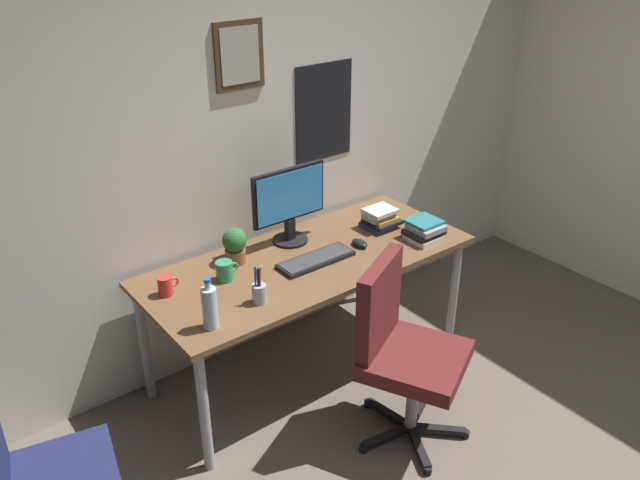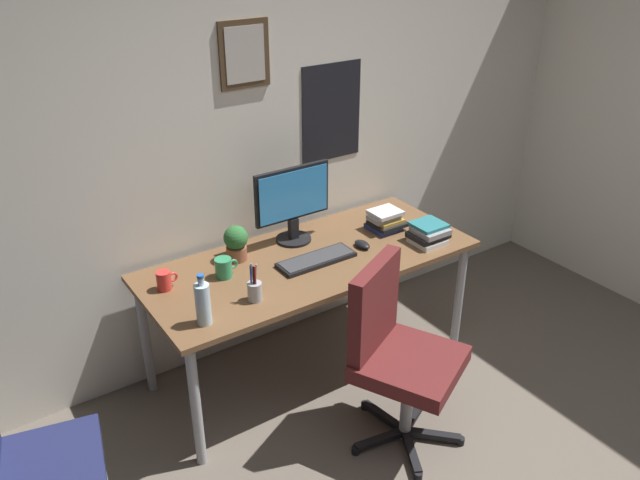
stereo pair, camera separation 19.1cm
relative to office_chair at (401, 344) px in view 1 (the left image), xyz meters
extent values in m
cube|color=silver|center=(0.06, 1.14, 0.77)|extent=(4.40, 0.08, 2.60)
cube|color=#4C3823|center=(-0.16, 1.10, 1.21)|extent=(0.28, 0.02, 0.34)
cube|color=beige|center=(-0.16, 1.08, 1.21)|extent=(0.22, 0.00, 0.28)
cube|color=black|center=(0.39, 1.10, 0.82)|extent=(0.40, 0.01, 0.56)
cube|color=brown|center=(-0.05, 0.68, 0.18)|extent=(1.81, 0.77, 0.03)
cylinder|color=#9EA0A5|center=(-0.89, 0.35, -0.18)|extent=(0.05, 0.05, 0.69)
cylinder|color=#9EA0A5|center=(0.80, 0.35, -0.18)|extent=(0.05, 0.05, 0.69)
cylinder|color=#9EA0A5|center=(-0.89, 1.00, -0.18)|extent=(0.05, 0.05, 0.69)
cylinder|color=#9EA0A5|center=(0.80, 1.00, -0.18)|extent=(0.05, 0.05, 0.69)
cube|color=#591E1E|center=(0.04, -0.07, -0.07)|extent=(0.62, 0.62, 0.08)
cube|color=#591E1E|center=(-0.05, 0.11, 0.20)|extent=(0.41, 0.25, 0.45)
cylinder|color=#9EA0A5|center=(0.04, -0.07, -0.32)|extent=(0.08, 0.08, 0.42)
cube|color=black|center=(0.16, -0.01, -0.49)|extent=(0.27, 0.16, 0.03)
cylinder|color=black|center=(0.29, 0.06, -0.51)|extent=(0.05, 0.05, 0.04)
cube|color=black|center=(0.01, 0.07, -0.49)|extent=(0.08, 0.28, 0.03)
cylinder|color=black|center=(-0.01, 0.21, -0.51)|extent=(0.05, 0.05, 0.04)
cube|color=black|center=(-0.10, -0.05, -0.49)|extent=(0.28, 0.09, 0.03)
cylinder|color=black|center=(-0.24, -0.02, -0.51)|extent=(0.05, 0.05, 0.04)
cube|color=black|center=(-0.03, -0.19, -0.49)|extent=(0.16, 0.27, 0.03)
cylinder|color=black|center=(-0.09, -0.32, -0.51)|extent=(0.05, 0.05, 0.04)
cube|color=black|center=(0.13, -0.17, -0.49)|extent=(0.23, 0.23, 0.03)
cylinder|color=black|center=(0.23, -0.27, -0.51)|extent=(0.05, 0.05, 0.04)
cylinder|color=#9EA0A5|center=(-1.34, 0.39, -0.33)|extent=(0.04, 0.04, 0.41)
cylinder|color=black|center=(-0.01, 0.90, 0.20)|extent=(0.20, 0.20, 0.01)
cube|color=black|center=(-0.01, 0.90, 0.27)|extent=(0.05, 0.04, 0.12)
cube|color=black|center=(-0.01, 0.91, 0.48)|extent=(0.46, 0.02, 0.30)
cube|color=#338CD8|center=(-0.01, 0.89, 0.48)|extent=(0.43, 0.00, 0.27)
cube|color=black|center=(-0.04, 0.62, 0.21)|extent=(0.43, 0.15, 0.02)
cube|color=#38383A|center=(-0.04, 0.62, 0.22)|extent=(0.41, 0.13, 0.00)
ellipsoid|color=black|center=(0.26, 0.61, 0.21)|extent=(0.06, 0.11, 0.04)
cylinder|color=silver|center=(-0.78, 0.43, 0.30)|extent=(0.07, 0.07, 0.20)
cylinder|color=silver|center=(-0.78, 0.43, 0.42)|extent=(0.03, 0.03, 0.04)
cylinder|color=#2659B2|center=(-0.78, 0.43, 0.44)|extent=(0.03, 0.03, 0.01)
cylinder|color=red|center=(-0.81, 0.81, 0.24)|extent=(0.07, 0.07, 0.10)
torus|color=red|center=(-0.77, 0.81, 0.25)|extent=(0.05, 0.01, 0.05)
cylinder|color=#2D8C59|center=(-0.52, 0.75, 0.25)|extent=(0.09, 0.09, 0.10)
torus|color=#2D8C59|center=(-0.46, 0.75, 0.25)|extent=(0.05, 0.01, 0.05)
cylinder|color=brown|center=(-0.38, 0.88, 0.23)|extent=(0.11, 0.11, 0.07)
sphere|color=#2D6B33|center=(-0.38, 0.88, 0.33)|extent=(0.13, 0.13, 0.13)
ellipsoid|color=#287A38|center=(-0.41, 0.91, 0.35)|extent=(0.07, 0.08, 0.02)
ellipsoid|color=#287A38|center=(-0.35, 0.91, 0.33)|extent=(0.07, 0.08, 0.02)
ellipsoid|color=#287A38|center=(-0.40, 0.85, 0.35)|extent=(0.08, 0.07, 0.02)
cylinder|color=#9EA0A5|center=(-0.49, 0.47, 0.24)|extent=(0.07, 0.07, 0.09)
cylinder|color=#263FBF|center=(-0.50, 0.48, 0.32)|extent=(0.01, 0.01, 0.13)
cylinder|color=red|center=(-0.49, 0.46, 0.32)|extent=(0.01, 0.01, 0.13)
cylinder|color=black|center=(-0.50, 0.46, 0.32)|extent=(0.01, 0.01, 0.13)
cylinder|color=#9EA0A5|center=(-0.48, 0.47, 0.33)|extent=(0.01, 0.03, 0.14)
cylinder|color=#9EA0A5|center=(-0.50, 0.47, 0.33)|extent=(0.01, 0.02, 0.14)
cube|color=navy|center=(0.50, 0.72, 0.21)|extent=(0.16, 0.17, 0.03)
cube|color=black|center=(0.52, 0.71, 0.23)|extent=(0.19, 0.17, 0.02)
cube|color=gold|center=(0.52, 0.72, 0.25)|extent=(0.16, 0.15, 0.02)
cube|color=gray|center=(0.50, 0.72, 0.28)|extent=(0.18, 0.11, 0.03)
cube|color=silver|center=(0.51, 0.72, 0.30)|extent=(0.17, 0.15, 0.02)
cube|color=silver|center=(0.59, 0.45, 0.21)|extent=(0.17, 0.17, 0.03)
cube|color=black|center=(0.60, 0.46, 0.24)|extent=(0.20, 0.16, 0.03)
cube|color=gray|center=(0.61, 0.45, 0.27)|extent=(0.17, 0.17, 0.03)
cube|color=#26727A|center=(0.61, 0.47, 0.30)|extent=(0.17, 0.16, 0.02)
camera|label=1|loc=(-1.85, -1.75, 1.87)|focal=36.16mm
camera|label=2|loc=(-1.70, -1.87, 1.87)|focal=36.16mm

